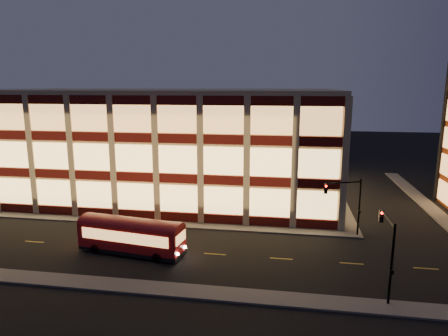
# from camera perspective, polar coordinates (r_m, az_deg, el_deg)

# --- Properties ---
(ground) EXTENTS (200.00, 200.00, 0.00)m
(ground) POSITION_cam_1_polar(r_m,az_deg,el_deg) (45.13, -12.58, -8.04)
(ground) COLOR black
(ground) RESTS_ON ground
(sidewalk_office_south) EXTENTS (54.00, 2.00, 0.15)m
(sidewalk_office_south) POSITION_cam_1_polar(r_m,az_deg,el_deg) (47.12, -15.54, -7.24)
(sidewalk_office_south) COLOR #514F4C
(sidewalk_office_south) RESTS_ON ground
(sidewalk_office_east) EXTENTS (2.00, 30.00, 0.15)m
(sidewalk_office_east) POSITION_cam_1_polar(r_m,az_deg,el_deg) (58.64, 15.58, -3.52)
(sidewalk_office_east) COLOR #514F4C
(sidewalk_office_east) RESTS_ON ground
(sidewalk_tower_west) EXTENTS (2.00, 30.00, 0.15)m
(sidewalk_tower_west) POSITION_cam_1_polar(r_m,az_deg,el_deg) (60.88, 25.94, -3.73)
(sidewalk_tower_west) COLOR #514F4C
(sidewalk_tower_west) RESTS_ON ground
(sidewalk_near) EXTENTS (100.00, 2.00, 0.15)m
(sidewalk_near) POSITION_cam_1_polar(r_m,az_deg,el_deg) (34.37, -20.88, -14.90)
(sidewalk_near) COLOR #514F4C
(sidewalk_near) RESTS_ON ground
(office_building) EXTENTS (50.45, 30.45, 14.50)m
(office_building) POSITION_cam_1_polar(r_m,az_deg,el_deg) (59.92, -9.50, 4.07)
(office_building) COLOR tan
(office_building) RESTS_ON ground
(traffic_signal_far) EXTENTS (3.79, 1.87, 6.00)m
(traffic_signal_far) POSITION_cam_1_polar(r_m,az_deg,el_deg) (41.44, 17.20, -4.11)
(traffic_signal_far) COLOR black
(traffic_signal_far) RESTS_ON ground
(traffic_signal_near) EXTENTS (0.32, 4.45, 6.00)m
(traffic_signal_near) POSITION_cam_1_polar(r_m,az_deg,el_deg) (31.14, 22.35, -9.70)
(traffic_signal_near) COLOR black
(traffic_signal_near) RESTS_ON ground
(trolley_bus) EXTENTS (10.02, 3.86, 3.31)m
(trolley_bus) POSITION_cam_1_polar(r_m,az_deg,el_deg) (37.61, -13.12, -9.15)
(trolley_bus) COLOR #98080A
(trolley_bus) RESTS_ON ground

